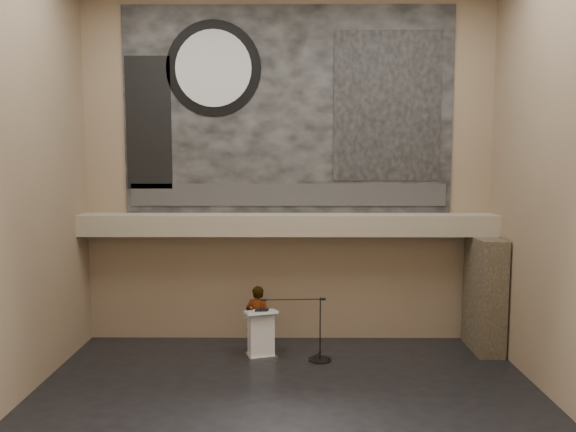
{
  "coord_description": "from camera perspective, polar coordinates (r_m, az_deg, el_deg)",
  "views": [
    {
      "loc": [
        0.07,
        -9.85,
        4.57
      ],
      "look_at": [
        0.0,
        3.2,
        3.2
      ],
      "focal_mm": 35.0,
      "sensor_mm": 36.0,
      "label": 1
    }
  ],
  "objects": [
    {
      "name": "banner_building_print",
      "position": [
        14.03,
        10.05,
        10.93
      ],
      "size": [
        2.6,
        0.02,
        3.6
      ],
      "primitive_type": "cube",
      "color": "black",
      "rests_on": "banner"
    },
    {
      "name": "lectern",
      "position": [
        13.08,
        -2.77,
        -11.9
      ],
      "size": [
        0.82,
        0.68,
        1.13
      ],
      "rotation": [
        0.0,
        0.0,
        0.29
      ],
      "color": "silver",
      "rests_on": "floor"
    },
    {
      "name": "papers",
      "position": [
        12.9,
        -3.07,
        -9.61
      ],
      "size": [
        0.22,
        0.29,
        0.0
      ],
      "primitive_type": "cube",
      "rotation": [
        0.0,
        0.0,
        0.08
      ],
      "color": "white",
      "rests_on": "lectern"
    },
    {
      "name": "banner_clock_face",
      "position": [
        14.05,
        -7.59,
        14.66
      ],
      "size": [
        1.84,
        0.02,
        1.84
      ],
      "primitive_type": "cylinder",
      "rotation": [
        1.57,
        0.0,
        0.0
      ],
      "color": "silver",
      "rests_on": "banner"
    },
    {
      "name": "binder",
      "position": [
        12.89,
        -2.69,
        -9.55
      ],
      "size": [
        0.32,
        0.27,
        0.04
      ],
      "primitive_type": "cube",
      "rotation": [
        0.0,
        0.0,
        -0.11
      ],
      "color": "black",
      "rests_on": "lectern"
    },
    {
      "name": "sprinkler_left",
      "position": [
        13.64,
        -6.73,
        -2.06
      ],
      "size": [
        0.04,
        0.04,
        0.06
      ],
      "primitive_type": "cylinder",
      "color": "#B2893D",
      "rests_on": "soffit"
    },
    {
      "name": "stone_pier",
      "position": [
        14.16,
        19.34,
        -7.5
      ],
      "size": [
        0.6,
        1.4,
        2.7
      ],
      "primitive_type": "cube",
      "color": "#3D3325",
      "rests_on": "floor"
    },
    {
      "name": "banner_clock_rim",
      "position": [
        14.07,
        -7.58,
        14.64
      ],
      "size": [
        2.3,
        0.02,
        2.3
      ],
      "primitive_type": "cylinder",
      "rotation": [
        1.57,
        0.0,
        0.0
      ],
      "color": "black",
      "rests_on": "banner"
    },
    {
      "name": "wall_front",
      "position": [
        5.86,
        -0.36,
        2.88
      ],
      "size": [
        10.0,
        0.02,
        8.5
      ],
      "primitive_type": "cube",
      "color": "#8A7257",
      "rests_on": "floor"
    },
    {
      "name": "wall_back",
      "position": [
        13.86,
        0.02,
        4.67
      ],
      "size": [
        10.0,
        0.02,
        8.5
      ],
      "primitive_type": "cube",
      "color": "#8A7257",
      "rests_on": "floor"
    },
    {
      "name": "wall_right",
      "position": [
        11.02,
        26.94,
        3.68
      ],
      "size": [
        0.02,
        8.0,
        8.5
      ],
      "primitive_type": "cube",
      "color": "#8A7257",
      "rests_on": "floor"
    },
    {
      "name": "mic_stand",
      "position": [
        13.04,
        3.04,
        -13.48
      ],
      "size": [
        1.59,
        0.52,
        1.45
      ],
      "rotation": [
        0.0,
        0.0,
        0.06
      ],
      "color": "black",
      "rests_on": "floor"
    },
    {
      "name": "banner_brick_print",
      "position": [
        14.24,
        -13.98,
        9.16
      ],
      "size": [
        1.1,
        0.02,
        3.2
      ],
      "primitive_type": "cube",
      "color": "black",
      "rests_on": "banner"
    },
    {
      "name": "wall_left",
      "position": [
        11.08,
        -26.97,
        3.69
      ],
      "size": [
        0.02,
        8.0,
        8.5
      ],
      "primitive_type": "cube",
      "color": "#8A7257",
      "rests_on": "floor"
    },
    {
      "name": "floor",
      "position": [
        10.86,
        -0.09,
        -18.89
      ],
      "size": [
        10.0,
        10.0,
        0.0
      ],
      "primitive_type": "plane",
      "color": "black",
      "rests_on": "ground"
    },
    {
      "name": "soffit",
      "position": [
        13.55,
        0.01,
        -0.88
      ],
      "size": [
        10.0,
        0.8,
        0.5
      ],
      "primitive_type": "cube",
      "color": "gray",
      "rests_on": "wall_back"
    },
    {
      "name": "banner",
      "position": [
        13.87,
        0.02,
        10.66
      ],
      "size": [
        8.0,
        0.05,
        5.0
      ],
      "primitive_type": "cube",
      "color": "black",
      "rests_on": "wall_back"
    },
    {
      "name": "speaker_person",
      "position": [
        13.37,
        -3.08,
        -10.41
      ],
      "size": [
        0.63,
        0.47,
        1.59
      ],
      "primitive_type": "imported",
      "rotation": [
        0.0,
        0.0,
        2.99
      ],
      "color": "white",
      "rests_on": "floor"
    },
    {
      "name": "sprinkler_right",
      "position": [
        13.66,
        8.01,
        -2.06
      ],
      "size": [
        0.04,
        0.04,
        0.06
      ],
      "primitive_type": "cylinder",
      "color": "#B2893D",
      "rests_on": "soffit"
    },
    {
      "name": "banner_text_strip",
      "position": [
        13.81,
        0.02,
        2.17
      ],
      "size": [
        7.76,
        0.02,
        0.55
      ],
      "primitive_type": "cube",
      "color": "#2D2D2D",
      "rests_on": "banner"
    }
  ]
}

